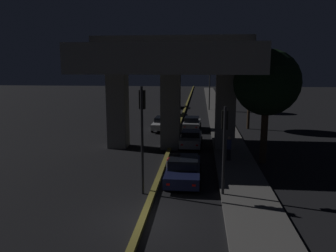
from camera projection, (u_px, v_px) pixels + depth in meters
ground_plane at (144, 220)px, 14.19m from camera, size 200.00×200.00×0.00m
median_divider at (184, 111)px, 48.45m from camera, size 0.30×126.00×0.23m
sidewalk_right at (220, 119)px, 41.13m from camera, size 2.75×126.00×0.15m
elevated_overpass at (171, 67)px, 25.72m from camera, size 12.93×11.55×8.98m
traffic_light_left_of_median at (142, 122)px, 16.58m from camera, size 0.30×0.49×5.61m
traffic_light_right_of_median at (224, 136)px, 16.30m from camera, size 0.30×0.49×4.65m
street_lamp at (208, 80)px, 48.87m from camera, size 2.07×0.32×7.80m
car_dark_blue_lead at (183, 169)px, 19.00m from camera, size 2.06×4.82×1.44m
car_silver_second at (191, 138)px, 27.22m from camera, size 1.92×4.42×1.37m
car_silver_third at (192, 123)px, 34.45m from camera, size 1.95×4.02×1.41m
car_white_lead_oncoming at (163, 123)px, 34.55m from camera, size 2.09×4.70×1.35m
car_grey_second_oncoming at (171, 110)px, 44.32m from camera, size 2.06×4.57×1.53m
car_taxi_yellow_third_oncoming at (174, 103)px, 53.28m from camera, size 1.87×4.05×1.44m
motorcycle_white_filtering_near at (169, 172)px, 18.80m from camera, size 0.34×1.82×1.47m
pedestrian_on_sidewalk at (229, 148)px, 22.65m from camera, size 0.32×0.32×1.69m
roadside_tree_kerbside_near at (267, 83)px, 21.81m from camera, size 4.44×4.44×7.76m
roadside_tree_kerbside_mid at (250, 82)px, 34.29m from camera, size 3.78×3.78×6.89m
roadside_tree_kerbside_far at (230, 79)px, 48.22m from camera, size 3.44×3.44×6.65m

